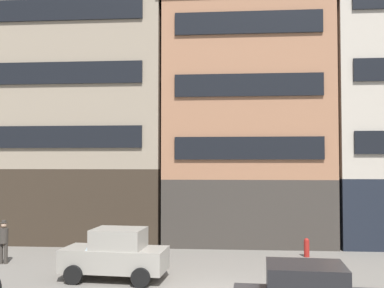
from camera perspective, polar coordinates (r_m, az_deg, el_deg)
The scene contains 5 objects.
building_far_left at distance 26.66m, azimuth -13.96°, elevation 7.39°, with size 10.38×6.07×17.24m.
building_center_left at distance 25.05m, azimuth 6.79°, elevation 3.14°, with size 9.04×6.07×13.06m.
sedan_dark at distance 17.02m, azimuth -9.53°, elevation -13.43°, with size 3.82×2.11×1.83m.
pedestrian_officer at distance 20.84m, azimuth -22.50°, elevation -11.03°, with size 0.49×0.49×1.79m.
fire_hydrant_curbside at distance 21.37m, azimuth 14.15°, elevation -12.41°, with size 0.24×0.24×0.83m.
Camera 1 is at (0.42, -14.40, 4.21)m, focal length 42.62 mm.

